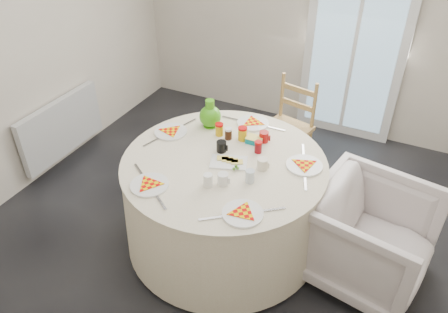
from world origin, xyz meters
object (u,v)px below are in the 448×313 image
at_px(radiator, 62,127).
at_px(armchair, 370,235).
at_px(table, 224,202).
at_px(green_pitcher, 210,114).
at_px(wooden_chair, 286,126).

height_order(radiator, armchair, armchair).
distance_m(table, armchair, 1.08).
xyz_separation_m(radiator, armchair, (2.96, -0.17, 0.01)).
xyz_separation_m(radiator, table, (1.89, -0.29, -0.01)).
relative_size(table, green_pitcher, 6.75).
height_order(armchair, green_pitcher, green_pitcher).
relative_size(table, wooden_chair, 1.68).
relative_size(radiator, table, 0.66).
height_order(radiator, wooden_chair, wooden_chair).
bearing_deg(wooden_chair, armchair, -32.64).
bearing_deg(wooden_chair, radiator, -144.06).
distance_m(radiator, green_pitcher, 1.65).
height_order(table, wooden_chair, wooden_chair).
height_order(wooden_chair, green_pitcher, green_pitcher).
bearing_deg(green_pitcher, armchair, -34.17).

